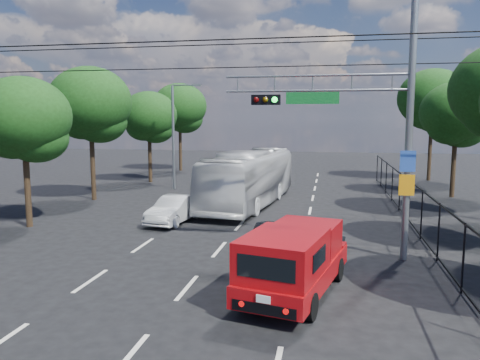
% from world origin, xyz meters
% --- Properties ---
extents(ground, '(120.00, 120.00, 0.00)m').
position_xyz_m(ground, '(0.00, 0.00, 0.00)').
color(ground, black).
rests_on(ground, ground).
extents(lane_markings, '(6.12, 38.00, 0.01)m').
position_xyz_m(lane_markings, '(-0.00, 14.00, 0.01)').
color(lane_markings, beige).
rests_on(lane_markings, ground).
extents(signal_mast, '(6.43, 0.39, 9.50)m').
position_xyz_m(signal_mast, '(5.28, 7.99, 5.24)').
color(signal_mast, slate).
rests_on(signal_mast, ground).
extents(streetlight_left, '(2.09, 0.22, 7.08)m').
position_xyz_m(streetlight_left, '(-6.33, 22.00, 3.94)').
color(streetlight_left, slate).
rests_on(streetlight_left, ground).
extents(utility_wires, '(22.00, 5.04, 0.74)m').
position_xyz_m(utility_wires, '(0.00, 8.83, 7.23)').
color(utility_wires, black).
rests_on(utility_wires, ground).
extents(fence_right, '(0.06, 34.03, 2.00)m').
position_xyz_m(fence_right, '(7.60, 12.17, 1.03)').
color(fence_right, black).
rests_on(fence_right, ground).
extents(tree_right_d, '(4.32, 4.32, 7.02)m').
position_xyz_m(tree_right_d, '(11.42, 22.02, 4.85)').
color(tree_right_d, black).
rests_on(tree_right_d, ground).
extents(tree_right_e, '(5.28, 5.28, 8.58)m').
position_xyz_m(tree_right_e, '(11.62, 30.02, 5.94)').
color(tree_right_e, black).
rests_on(tree_right_e, ground).
extents(tree_left_b, '(4.08, 4.08, 6.63)m').
position_xyz_m(tree_left_b, '(-9.18, 10.02, 4.58)').
color(tree_left_b, black).
rests_on(tree_left_b, ground).
extents(tree_left_c, '(4.80, 4.80, 7.80)m').
position_xyz_m(tree_left_c, '(-9.78, 17.02, 5.40)').
color(tree_left_c, black).
rests_on(tree_left_c, ground).
extents(tree_left_d, '(4.20, 4.20, 6.83)m').
position_xyz_m(tree_left_d, '(-9.38, 25.02, 4.72)').
color(tree_left_d, black).
rests_on(tree_left_d, ground).
extents(tree_left_e, '(4.92, 4.92, 7.99)m').
position_xyz_m(tree_left_e, '(-9.58, 33.02, 5.53)').
color(tree_left_e, black).
rests_on(tree_left_e, ground).
extents(red_pickup, '(2.93, 5.39, 1.91)m').
position_xyz_m(red_pickup, '(3.06, 4.05, 1.02)').
color(red_pickup, black).
rests_on(red_pickup, ground).
extents(navy_hatchback, '(1.91, 3.97, 1.31)m').
position_xyz_m(navy_hatchback, '(2.00, 6.93, 0.65)').
color(navy_hatchback, black).
rests_on(navy_hatchback, ground).
extents(white_bus, '(3.80, 11.13, 3.04)m').
position_xyz_m(white_bus, '(-0.40, 17.09, 1.52)').
color(white_bus, silver).
rests_on(white_bus, ground).
extents(white_van, '(1.80, 3.88, 1.23)m').
position_xyz_m(white_van, '(-3.09, 12.05, 0.62)').
color(white_van, silver).
rests_on(white_van, ground).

